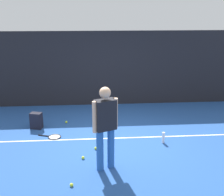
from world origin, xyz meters
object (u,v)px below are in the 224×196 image
tennis_ball_mid_court (96,148)px  water_bottle (163,138)px  backpack (37,121)px  tennis_ball_far_left (72,185)px  tennis_racket (54,137)px  tennis_ball_near_player (66,122)px  tennis_player (105,124)px  tennis_ball_by_fence (83,158)px

tennis_ball_mid_court → water_bottle: size_ratio=0.24×
backpack → tennis_ball_far_left: (1.09, -2.80, -0.18)m
tennis_racket → tennis_ball_near_player: tennis_ball_near_player is taller
tennis_ball_near_player → tennis_ball_far_left: bearing=-84.0°
water_bottle → tennis_ball_near_player: bearing=149.1°
tennis_ball_near_player → tennis_player: bearing=-68.7°
tennis_ball_far_left → tennis_racket: bearing=104.9°
tennis_player → tennis_racket: 2.21m
tennis_ball_far_left → water_bottle: water_bottle is taller
tennis_ball_mid_court → water_bottle: water_bottle is taller
tennis_ball_by_fence → tennis_ball_mid_court: 0.51m
tennis_ball_near_player → tennis_ball_by_fence: size_ratio=1.00×
backpack → tennis_player: bearing=143.2°
tennis_player → tennis_ball_by_fence: tennis_player is taller
tennis_ball_by_fence → water_bottle: 2.02m
tennis_ball_near_player → tennis_racket: bearing=-105.2°
tennis_ball_by_fence → tennis_racket: bearing=123.2°
tennis_racket → tennis_ball_mid_court: (1.04, -0.75, 0.02)m
tennis_racket → tennis_ball_far_left: bearing=-56.5°
water_bottle → tennis_ball_by_fence: bearing=-161.2°
tennis_player → water_bottle: 1.97m
tennis_ball_near_player → tennis_ball_far_left: same height
tennis_player → tennis_racket: tennis_player is taller
tennis_racket → water_bottle: (2.67, -0.52, 0.12)m
backpack → tennis_ball_mid_court: (1.56, -1.38, -0.18)m
tennis_ball_by_fence → tennis_ball_far_left: same height
tennis_player → water_bottle: bearing=13.8°
tennis_ball_by_fence → water_bottle: (1.91, 0.65, 0.10)m
backpack → tennis_ball_by_fence: bearing=140.3°
tennis_player → tennis_ball_near_player: tennis_player is taller
backpack → tennis_ball_near_player: (0.76, 0.29, -0.18)m
tennis_ball_mid_court → tennis_ball_far_left: same height
backpack → tennis_ball_near_player: backpack is taller
backpack → water_bottle: 3.39m
tennis_player → tennis_ball_near_player: (-0.98, 2.50, -0.93)m
tennis_racket → tennis_ball_far_left: 2.24m
tennis_racket → tennis_ball_by_fence: size_ratio=9.65×
tennis_racket → backpack: size_ratio=1.45×
tennis_ball_near_player → tennis_ball_by_fence: (0.51, -2.10, 0.00)m
backpack → tennis_ball_mid_court: size_ratio=6.67×
backpack → tennis_ball_by_fence: size_ratio=6.67×
tennis_racket → water_bottle: size_ratio=2.36×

